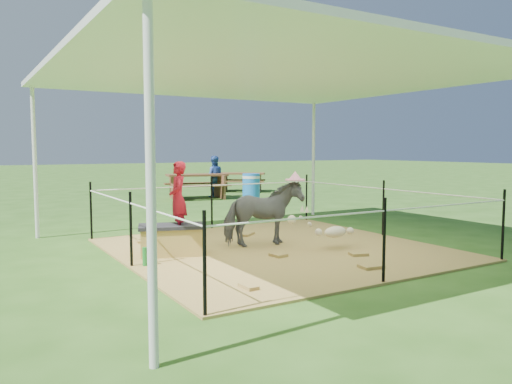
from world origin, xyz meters
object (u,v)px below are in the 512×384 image
straw_bale (172,241)px  picnic_table_near (197,186)px  pony (263,214)px  green_bottle (145,256)px  foal (335,230)px  trash_barrel (251,187)px  distant_person (214,176)px  picnic_table_far (242,182)px  woman (178,191)px

straw_bale → picnic_table_near: (3.75, 7.49, 0.16)m
pony → green_bottle: bearing=107.8°
foal → trash_barrel: bearing=59.9°
picnic_table_near → distant_person: 0.76m
pony → picnic_table_far: (4.76, 9.16, -0.20)m
foal → trash_barrel: trash_barrel is taller
pony → trash_barrel: pony is taller
green_bottle → picnic_table_far: size_ratio=0.15×
woman → trash_barrel: 7.84m
pony → picnic_table_far: size_ratio=0.74×
woman → picnic_table_far: woman is taller
green_bottle → pony: pony is taller
trash_barrel → picnic_table_near: bearing=131.3°
straw_bale → foal: 2.46m
trash_barrel → picnic_table_far: trash_barrel is taller
foal → picnic_table_near: size_ratio=0.56×
straw_bale → foal: bearing=-20.0°
green_bottle → distant_person: distant_person is taller
trash_barrel → picnic_table_near: 1.77m
pony → foal: bearing=-122.2°
straw_bale → picnic_table_near: size_ratio=0.48×
woman → foal: bearing=88.2°
trash_barrel → picnic_table_far: size_ratio=0.50×
green_bottle → picnic_table_far: (6.78, 9.49, 0.19)m
woman → picnic_table_near: size_ratio=0.57×
foal → distant_person: bearing=66.4°
straw_bale → picnic_table_near: bearing=63.4°
green_bottle → picnic_table_near: (4.30, 7.94, 0.23)m
woman → green_bottle: (-0.65, -0.45, -0.79)m
woman → green_bottle: woman is taller
pony → distant_person: distant_person is taller
foal → picnic_table_far: (3.91, 9.88, 0.02)m
picnic_table_near → foal: bearing=-88.3°
woman → distant_person: size_ratio=0.79×
woman → pony: bearing=104.2°
green_bottle → straw_bale: bearing=39.3°
green_bottle → distant_person: bearing=58.5°
pony → picnic_table_far: pony is taller
green_bottle → trash_barrel: size_ratio=0.30×
pony → picnic_table_near: 7.95m
green_bottle → picnic_table_far: picnic_table_far is taller
straw_bale → green_bottle: (-0.55, -0.45, -0.07)m
straw_bale → picnic_table_far: picnic_table_far is taller
straw_bale → green_bottle: 0.71m
trash_barrel → distant_person: distant_person is taller
green_bottle → trash_barrel: bearing=50.4°
foal → picnic_table_near: (1.44, 8.33, 0.07)m
straw_bale → green_bottle: bearing=-140.7°
picnic_table_far → woman: bearing=-89.1°
woman → picnic_table_near: 8.36m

